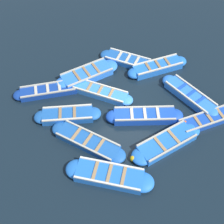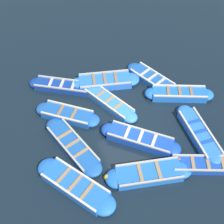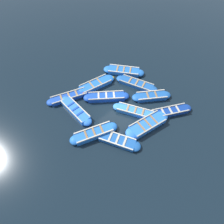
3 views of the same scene
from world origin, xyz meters
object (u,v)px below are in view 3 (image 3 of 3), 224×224
boat_bow_out (94,133)px  buoy_yellow_far (113,78)px  boat_stern_in (135,112)px  boat_near_quay (124,71)px  boat_inner_gap (69,97)px  boat_broadside (136,84)px  boat_far_corner (147,124)px  boat_drifting (106,97)px  boat_tucked (76,110)px  boat_outer_right (151,96)px  boat_alongside (170,112)px  boat_end_of_row (117,140)px  boat_outer_left (96,84)px  buoy_orange_near (84,94)px

boat_bow_out → buoy_yellow_far: size_ratio=12.97×
boat_stern_in → boat_near_quay: (-3.87, 2.75, 0.02)m
boat_inner_gap → boat_broadside: bearing=61.1°
boat_near_quay → boat_far_corner: bearing=-29.6°
boat_near_quay → boat_drifting: (1.25, -3.34, 0.01)m
boat_far_corner → boat_tucked: size_ratio=1.06×
boat_near_quay → buoy_yellow_far: 1.33m
boat_outer_right → boat_broadside: 1.84m
boat_alongside → boat_bow_out: size_ratio=0.98×
boat_stern_in → boat_far_corner: size_ratio=0.92×
boat_stern_in → boat_alongside: 2.69m
boat_drifting → boat_alongside: size_ratio=0.97×
boat_end_of_row → boat_bow_out: boat_bow_out is taller
boat_outer_left → boat_far_corner: 5.76m
boat_outer_left → boat_tucked: (1.11, -2.97, 0.03)m
boat_broadside → boat_outer_left: bearing=-132.3°
buoy_yellow_far → boat_alongside: bearing=5.2°
boat_end_of_row → boat_alongside: bearing=77.4°
boat_far_corner → boat_broadside: bearing=142.1°
boat_outer_left → boat_stern_in: bearing=3.7°
boat_drifting → boat_outer_right: 3.72m
boat_stern_in → boat_outer_left: size_ratio=0.92×
boat_outer_right → buoy_orange_near: (-4.05, -3.88, -0.02)m
boat_outer_left → boat_end_of_row: bearing=-25.2°
boat_near_quay → buoy_orange_near: bearing=-93.8°
boat_outer_right → boat_stern_in: bearing=-86.8°
boat_near_quay → boat_tucked: size_ratio=1.00×
boat_broadside → buoy_orange_near: bearing=-118.6°
boat_outer_right → boat_broadside: bearing=173.5°
boat_near_quay → boat_far_corner: 6.08m
boat_stern_in → boat_bow_out: (-0.69, -3.54, 0.04)m
boat_drifting → boat_broadside: bearing=77.0°
boat_outer_left → boat_alongside: (6.20, 2.23, -0.00)m
boat_inner_gap → boat_outer_right: 6.78m
boat_outer_right → boat_bow_out: bearing=-95.7°
boat_end_of_row → boat_near_quay: boat_near_quay is taller
buoy_yellow_far → boat_broadside: bearing=25.3°
boat_inner_gap → boat_outer_right: size_ratio=1.21×
boat_alongside → buoy_orange_near: boat_alongside is taller
boat_tucked → boat_outer_right: bearing=60.0°
boat_stern_in → boat_inner_gap: boat_stern_in is taller
boat_alongside → boat_inner_gap: bearing=-144.5°
boat_bow_out → buoy_yellow_far: bearing=123.2°
boat_tucked → buoy_yellow_far: boat_tucked is taller
boat_outer_left → boat_broadside: boat_outer_left is taller
boat_stern_in → boat_end_of_row: bearing=-73.3°
buoy_orange_near → boat_stern_in: bearing=22.5°
boat_outer_left → boat_far_corner: bearing=0.3°
boat_alongside → boat_tucked: boat_tucked is taller
boat_inner_gap → buoy_yellow_far: (0.85, 4.19, -0.02)m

